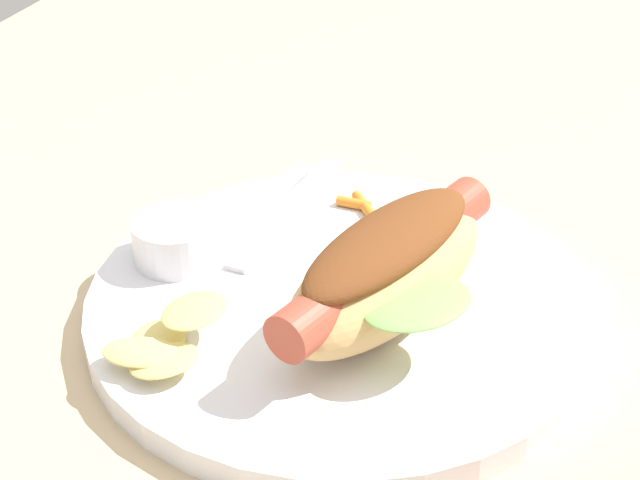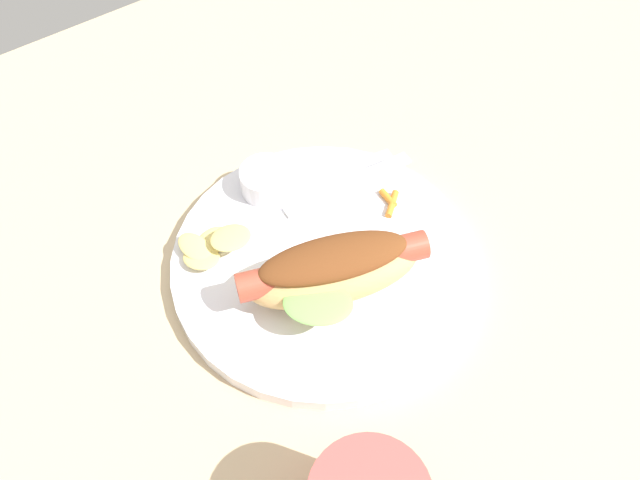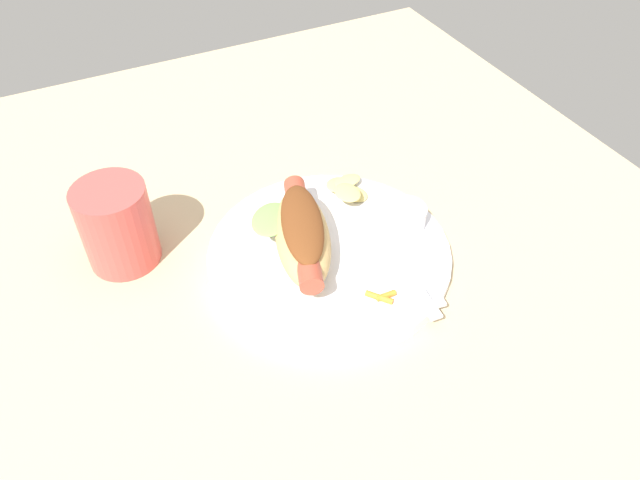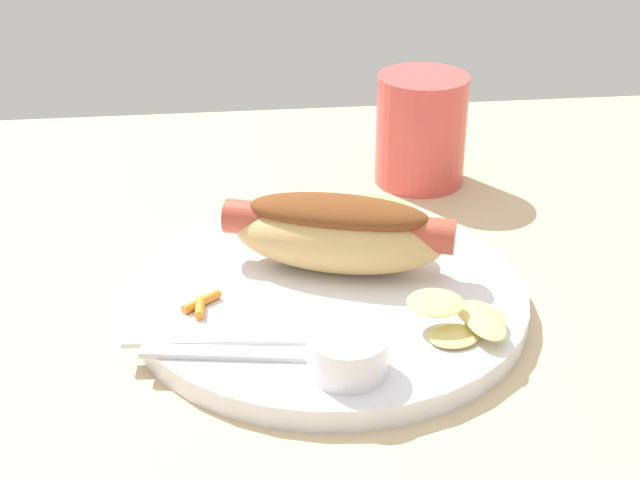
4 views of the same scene
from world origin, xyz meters
TOP-DOWN VIEW (x-y plane):
  - ground_plane at (0.00, 0.00)cm, footprint 120.00×90.00cm
  - plate at (-3.47, -2.19)cm, footprint 28.68×28.68cm
  - hot_dog at (-4.52, -5.20)cm, footprint 17.16×11.47cm
  - sauce_ramekin at (-3.32, 8.10)cm, footprint 5.07×5.07cm
  - fork at (2.74, 5.77)cm, footprint 14.79×3.55cm
  - knife at (3.70, 3.79)cm, footprint 14.55×2.44cm
  - chips_pile at (-11.56, 4.48)cm, footprint 7.53×5.83cm
  - carrot_garnish at (5.79, -0.47)cm, footprint 2.87×3.16cm

SIDE VIEW (x-z plane):
  - ground_plane at x=0.00cm, z-range -1.80..0.00cm
  - plate at x=-3.47cm, z-range 0.00..1.60cm
  - knife at x=3.70cm, z-range 1.60..1.96cm
  - fork at x=2.74cm, z-range 1.60..2.00cm
  - carrot_garnish at x=5.79cm, z-range 1.60..2.28cm
  - chips_pile at x=-11.56cm, z-range 1.50..3.76cm
  - sauce_ramekin at x=-3.32cm, z-range 1.60..4.23cm
  - hot_dog at x=-4.52cm, z-range 1.83..7.56cm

